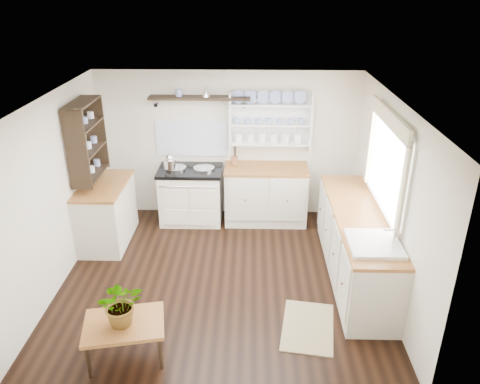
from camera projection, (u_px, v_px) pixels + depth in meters
name	position (u px, v px, depth m)	size (l,w,h in m)	color
floor	(221.00, 277.00, 6.03)	(4.00, 3.80, 0.01)	black
wall_back	(228.00, 145.00, 7.28)	(4.00, 0.02, 2.30)	beige
wall_right	(389.00, 199.00, 5.50)	(0.02, 3.80, 2.30)	beige
wall_left	(53.00, 195.00, 5.60)	(0.02, 3.80, 2.30)	beige
ceiling	(218.00, 101.00, 5.07)	(4.00, 3.80, 0.01)	white
window	(386.00, 161.00, 5.47)	(0.08, 1.55, 1.22)	white
aga_cooker	(191.00, 195.00, 7.28)	(0.97, 0.68, 0.90)	white
back_cabinets	(266.00, 194.00, 7.28)	(1.27, 0.63, 0.90)	beige
right_cabinets	(356.00, 244.00, 5.89)	(0.62, 2.43, 0.90)	beige
belfast_sink	(373.00, 253.00, 5.06)	(0.55, 0.60, 0.45)	white
left_cabinets	(106.00, 212.00, 6.70)	(0.62, 1.13, 0.90)	beige
plate_rack	(270.00, 121.00, 7.06)	(1.20, 0.22, 0.90)	white
high_shelf	(200.00, 98.00, 6.86)	(1.50, 0.29, 0.16)	black
left_shelving	(86.00, 140.00, 6.25)	(0.28, 0.80, 1.05)	black
kettle	(170.00, 161.00, 6.93)	(0.18, 0.18, 0.22)	silver
utensil_crock	(234.00, 161.00, 7.15)	(0.11, 0.11, 0.13)	brown
center_table	(124.00, 327.00, 4.62)	(0.87, 0.70, 0.42)	brown
potted_plant	(121.00, 303.00, 4.50)	(0.43, 0.37, 0.48)	#3F7233
floor_rug	(308.00, 327.00, 5.16)	(0.55, 0.85, 0.02)	olive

